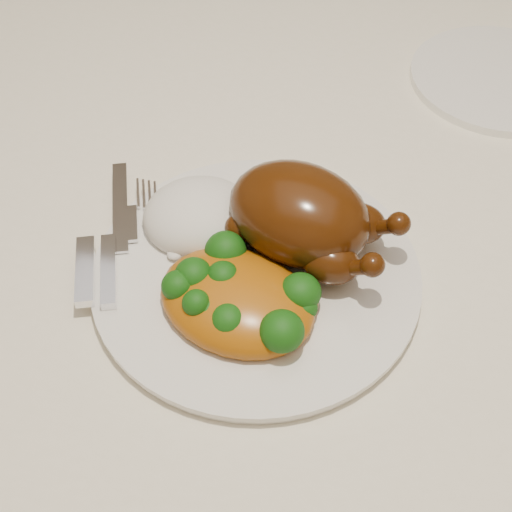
% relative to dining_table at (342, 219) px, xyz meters
% --- Properties ---
extents(floor, '(4.00, 4.00, 0.00)m').
position_rel_dining_table_xyz_m(floor, '(0.00, 0.00, -0.67)').
color(floor, '#562F1D').
rests_on(floor, ground).
extents(dining_table, '(1.60, 0.90, 0.76)m').
position_rel_dining_table_xyz_m(dining_table, '(0.00, 0.00, 0.00)').
color(dining_table, brown).
rests_on(dining_table, floor).
extents(tablecloth, '(1.73, 1.03, 0.18)m').
position_rel_dining_table_xyz_m(tablecloth, '(0.00, 0.00, 0.07)').
color(tablecloth, white).
rests_on(tablecloth, dining_table).
extents(dinner_plate, '(0.32, 0.32, 0.01)m').
position_rel_dining_table_xyz_m(dinner_plate, '(-0.06, -0.19, 0.11)').
color(dinner_plate, white).
rests_on(dinner_plate, tablecloth).
extents(side_plate, '(0.25, 0.25, 0.01)m').
position_rel_dining_table_xyz_m(side_plate, '(0.15, 0.17, 0.11)').
color(side_plate, white).
rests_on(side_plate, tablecloth).
extents(roast_chicken, '(0.17, 0.13, 0.08)m').
position_rel_dining_table_xyz_m(roast_chicken, '(-0.02, -0.16, 0.16)').
color(roast_chicken, '#4D2108').
rests_on(roast_chicken, dinner_plate).
extents(rice_mound, '(0.13, 0.13, 0.06)m').
position_rel_dining_table_xyz_m(rice_mound, '(-0.12, -0.15, 0.13)').
color(rice_mound, white).
rests_on(rice_mound, dinner_plate).
extents(mac_and_cheese, '(0.16, 0.14, 0.05)m').
position_rel_dining_table_xyz_m(mac_and_cheese, '(-0.06, -0.24, 0.13)').
color(mac_and_cheese, '#B4540B').
rests_on(mac_and_cheese, dinner_plate).
extents(cutlery, '(0.07, 0.18, 0.01)m').
position_rel_dining_table_xyz_m(cutlery, '(-0.19, -0.21, 0.12)').
color(cutlery, silver).
rests_on(cutlery, dinner_plate).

